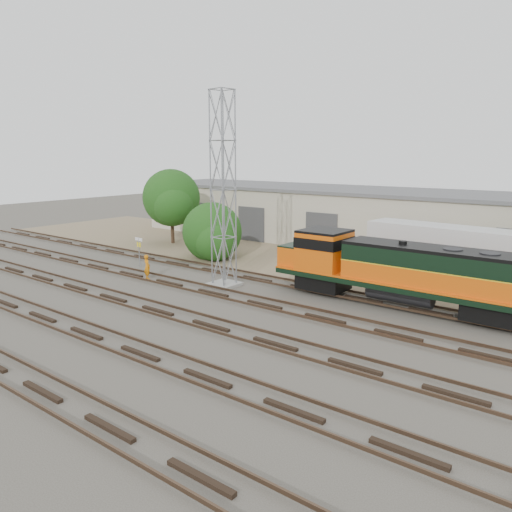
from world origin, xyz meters
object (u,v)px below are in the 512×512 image
Objects in this scene: locomotive at (397,270)px; worker at (147,267)px; semi_trailer at (473,252)px; signal_tower at (223,194)px.

locomotive is 8.98× the size of worker.
locomotive reaches higher than worker.
locomotive is 1.18× the size of semi_trailer.
locomotive is 1.24× the size of signal_tower.
worker is (-5.47, -1.90, -5.21)m from signal_tower.
signal_tower is 0.95× the size of semi_trailer.
semi_trailer is (2.45, 6.09, 0.35)m from locomotive.
signal_tower is at bearing -143.92° from worker.
signal_tower is at bearing -166.51° from locomotive.
locomotive is at bearing -107.01° from semi_trailer.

